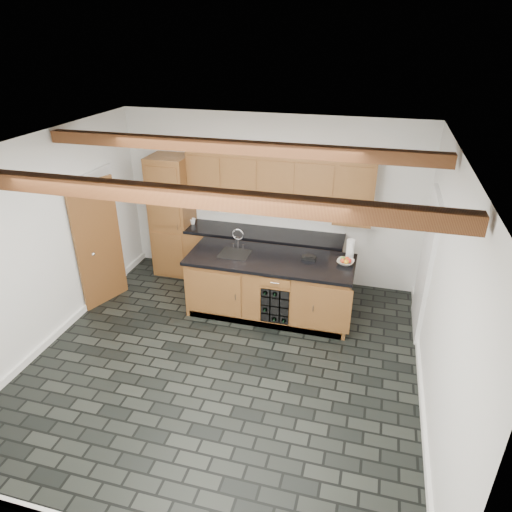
{
  "coord_description": "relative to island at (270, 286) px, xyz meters",
  "views": [
    {
      "loc": [
        1.65,
        -4.53,
        3.94
      ],
      "look_at": [
        0.22,
        0.8,
        1.19
      ],
      "focal_mm": 32.0,
      "sensor_mm": 36.0,
      "label": 1
    }
  ],
  "objects": [
    {
      "name": "ground",
      "position": [
        -0.31,
        -1.28,
        -0.46
      ],
      "size": [
        5.0,
        5.0,
        0.0
      ],
      "primitive_type": "plane",
      "color": "black",
      "rests_on": "ground"
    },
    {
      "name": "kitchen_scale",
      "position": [
        0.54,
        0.13,
        0.49
      ],
      "size": [
        0.2,
        0.13,
        0.06
      ],
      "rotation": [
        0.0,
        0.0,
        -0.03
      ],
      "color": "black",
      "rests_on": "island"
    },
    {
      "name": "island",
      "position": [
        0.0,
        0.0,
        0.0
      ],
      "size": [
        2.48,
        0.96,
        0.93
      ],
      "color": "brown",
      "rests_on": "ground"
    },
    {
      "name": "fruit_bowl",
      "position": [
        1.07,
        0.11,
        0.49
      ],
      "size": [
        0.27,
        0.27,
        0.06
      ],
      "primitive_type": "imported",
      "rotation": [
        0.0,
        0.0,
        -0.16
      ],
      "color": "beige",
      "rests_on": "island"
    },
    {
      "name": "room_shell",
      "position": [
        -0.39,
        -0.75,
        1.06
      ],
      "size": [
        5.01,
        5.0,
        5.0
      ],
      "color": "white",
      "rests_on": "ground"
    },
    {
      "name": "back_cabinetry",
      "position": [
        -0.68,
        0.95,
        0.51
      ],
      "size": [
        3.65,
        0.62,
        2.2
      ],
      "color": "brown",
      "rests_on": "ground"
    },
    {
      "name": "fruit_cluster",
      "position": [
        1.07,
        0.11,
        0.53
      ],
      "size": [
        0.16,
        0.17,
        0.07
      ],
      "color": "red",
      "rests_on": "fruit_bowl"
    },
    {
      "name": "faucet",
      "position": [
        -0.56,
        0.05,
        0.5
      ],
      "size": [
        0.45,
        0.4,
        0.34
      ],
      "color": "black",
      "rests_on": "island"
    },
    {
      "name": "mug",
      "position": [
        -1.61,
        0.94,
        0.51
      ],
      "size": [
        0.12,
        0.12,
        0.1
      ],
      "primitive_type": "imported",
      "rotation": [
        0.0,
        0.0,
        -0.15
      ],
      "color": "white",
      "rests_on": "back_cabinetry"
    },
    {
      "name": "paper_towel",
      "position": [
        1.11,
        0.37,
        0.6
      ],
      "size": [
        0.12,
        0.12,
        0.27
      ],
      "primitive_type": "cylinder",
      "color": "white",
      "rests_on": "island"
    }
  ]
}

